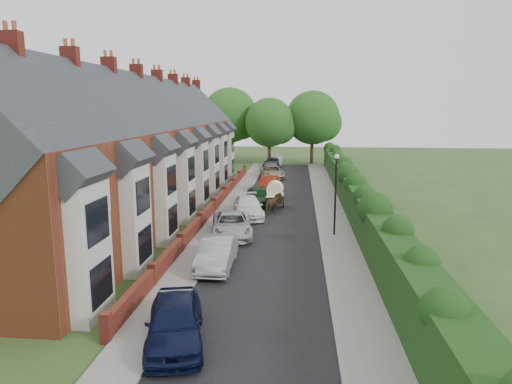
# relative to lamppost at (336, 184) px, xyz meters

# --- Properties ---
(ground) EXTENTS (140.00, 140.00, 0.00)m
(ground) POSITION_rel_lamppost_xyz_m (-3.40, -4.00, -3.30)
(ground) COLOR #2D4C1E
(ground) RESTS_ON ground
(road) EXTENTS (6.00, 58.00, 0.02)m
(road) POSITION_rel_lamppost_xyz_m (-3.90, 7.00, -3.29)
(road) COLOR black
(road) RESTS_ON ground
(pavement_hedge_side) EXTENTS (2.20, 58.00, 0.12)m
(pavement_hedge_side) POSITION_rel_lamppost_xyz_m (0.20, 7.00, -3.24)
(pavement_hedge_side) COLOR gray
(pavement_hedge_side) RESTS_ON ground
(pavement_house_side) EXTENTS (1.70, 58.00, 0.12)m
(pavement_house_side) POSITION_rel_lamppost_xyz_m (-7.75, 7.00, -3.24)
(pavement_house_side) COLOR gray
(pavement_house_side) RESTS_ON ground
(kerb_hedge_side) EXTENTS (0.18, 58.00, 0.13)m
(kerb_hedge_side) POSITION_rel_lamppost_xyz_m (-0.85, 7.00, -3.23)
(kerb_hedge_side) COLOR gray
(kerb_hedge_side) RESTS_ON ground
(kerb_house_side) EXTENTS (0.18, 58.00, 0.13)m
(kerb_house_side) POSITION_rel_lamppost_xyz_m (-6.95, 7.00, -3.23)
(kerb_house_side) COLOR gray
(kerb_house_side) RESTS_ON ground
(hedge) EXTENTS (2.10, 58.00, 2.85)m
(hedge) POSITION_rel_lamppost_xyz_m (2.00, 7.00, -1.70)
(hedge) COLOR #153510
(hedge) RESTS_ON ground
(terrace_row) EXTENTS (9.05, 40.50, 11.50)m
(terrace_row) POSITION_rel_lamppost_xyz_m (-14.27, 5.98, 1.18)
(terrace_row) COLOR brown
(terrace_row) RESTS_ON ground
(garden_wall_row) EXTENTS (0.35, 40.35, 1.10)m
(garden_wall_row) POSITION_rel_lamppost_xyz_m (-8.75, 6.00, -2.84)
(garden_wall_row) COLOR maroon
(garden_wall_row) RESTS_ON ground
(lamppost) EXTENTS (0.32, 0.32, 5.16)m
(lamppost) POSITION_rel_lamppost_xyz_m (0.00, 0.00, 0.00)
(lamppost) COLOR black
(lamppost) RESTS_ON ground
(tree_far_left) EXTENTS (7.14, 6.80, 9.29)m
(tree_far_left) POSITION_rel_lamppost_xyz_m (-6.05, 36.08, 2.41)
(tree_far_left) COLOR #332316
(tree_far_left) RESTS_ON ground
(tree_far_right) EXTENTS (7.98, 7.60, 10.31)m
(tree_far_right) POSITION_rel_lamppost_xyz_m (-0.01, 38.08, 3.02)
(tree_far_right) COLOR #332316
(tree_far_right) RESTS_ON ground
(tree_far_back) EXTENTS (8.40, 8.00, 10.82)m
(tree_far_back) POSITION_rel_lamppost_xyz_m (-11.99, 39.08, 3.32)
(tree_far_back) COLOR #332316
(tree_far_back) RESTS_ON ground
(car_navy) EXTENTS (2.87, 4.96, 1.59)m
(car_navy) POSITION_rel_lamppost_xyz_m (-6.40, -13.80, -2.50)
(car_navy) COLOR black
(car_navy) RESTS_ON ground
(car_silver_a) EXTENTS (1.64, 4.60, 1.51)m
(car_silver_a) POSITION_rel_lamppost_xyz_m (-6.30, -6.28, -2.54)
(car_silver_a) COLOR #9C9CA0
(car_silver_a) RESTS_ON ground
(car_silver_b) EXTENTS (3.26, 5.62, 1.47)m
(car_silver_b) POSITION_rel_lamppost_xyz_m (-6.39, -0.55, -2.56)
(car_silver_b) COLOR #B7B9BF
(car_silver_b) RESTS_ON ground
(car_white) EXTENTS (2.99, 5.37, 1.47)m
(car_white) POSITION_rel_lamppost_xyz_m (-5.95, 4.66, -2.56)
(car_white) COLOR white
(car_white) RESTS_ON ground
(car_green) EXTENTS (2.89, 4.90, 1.56)m
(car_green) POSITION_rel_lamppost_xyz_m (-5.41, 8.60, -2.52)
(car_green) COLOR #113A19
(car_green) RESTS_ON ground
(car_red) EXTENTS (1.72, 4.66, 1.52)m
(car_red) POSITION_rel_lamppost_xyz_m (-5.06, 14.76, -2.54)
(car_red) COLOR maroon
(car_red) RESTS_ON ground
(car_beige) EXTENTS (3.32, 5.48, 1.42)m
(car_beige) POSITION_rel_lamppost_xyz_m (-5.26, 23.40, -2.59)
(car_beige) COLOR tan
(car_beige) RESTS_ON ground
(car_grey) EXTENTS (2.08, 4.52, 1.28)m
(car_grey) POSITION_rel_lamppost_xyz_m (-5.78, 27.41, -2.66)
(car_grey) COLOR #565A5E
(car_grey) RESTS_ON ground
(car_black) EXTENTS (2.57, 4.63, 1.49)m
(car_black) POSITION_rel_lamppost_xyz_m (-5.81, 31.90, -2.55)
(car_black) COLOR black
(car_black) RESTS_ON ground
(horse) EXTENTS (1.51, 2.04, 1.57)m
(horse) POSITION_rel_lamppost_xyz_m (-4.11, 5.56, -2.51)
(horse) COLOR #513B1E
(horse) RESTS_ON ground
(horse_cart) EXTENTS (1.39, 3.08, 2.22)m
(horse_cart) POSITION_rel_lamppost_xyz_m (-4.11, 7.57, -2.03)
(horse_cart) COLOR black
(horse_cart) RESTS_ON ground
(car_extra_far) EXTENTS (1.61, 4.49, 1.47)m
(car_extra_far) POSITION_rel_lamppost_xyz_m (-5.33, 34.79, -2.56)
(car_extra_far) COLOR #ABAFB3
(car_extra_far) RESTS_ON ground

